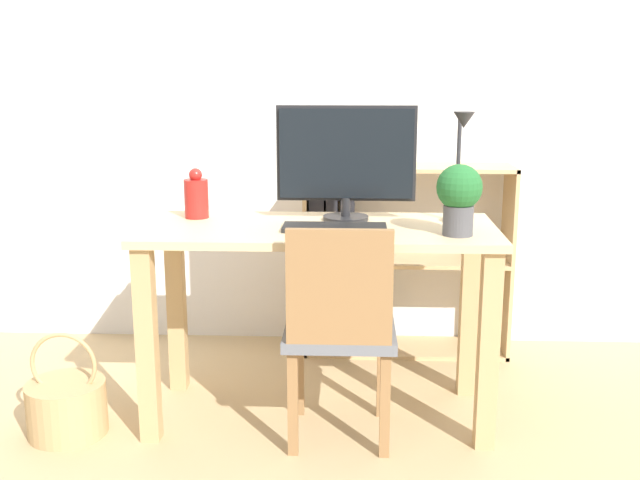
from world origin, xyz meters
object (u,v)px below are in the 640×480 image
at_px(potted_plant, 459,195).
at_px(chair, 340,326).
at_px(keyboard, 335,228).
at_px(vase, 196,197).
at_px(basket, 67,406).
at_px(desk_lamp, 461,156).
at_px(monitor, 346,158).
at_px(bookshelf, 365,263).

height_order(potted_plant, chair, potted_plant).
relative_size(keyboard, vase, 1.93).
xyz_separation_m(vase, basket, (-0.45, -0.34, -0.74)).
xyz_separation_m(keyboard, potted_plant, (0.44, -0.07, 0.14)).
height_order(vase, desk_lamp, desk_lamp).
relative_size(monitor, vase, 2.72).
xyz_separation_m(monitor, keyboard, (-0.04, -0.18, -0.24)).
bearing_deg(keyboard, vase, 159.98).
xyz_separation_m(monitor, chair, (-0.02, -0.35, -0.56)).
bearing_deg(vase, chair, -32.09).
distance_m(desk_lamp, basket, 1.75).
distance_m(monitor, basket, 1.41).
distance_m(keyboard, bookshelf, 0.86).
relative_size(vase, basket, 0.49).
relative_size(chair, bookshelf, 0.85).
relative_size(vase, bookshelf, 0.20).
bearing_deg(keyboard, potted_plant, -9.18).
relative_size(vase, desk_lamp, 0.46).
xyz_separation_m(vase, potted_plant, (0.99, -0.27, 0.06)).
distance_m(bookshelf, basket, 1.49).
bearing_deg(vase, potted_plant, -15.35).
distance_m(vase, desk_lamp, 1.04).
distance_m(desk_lamp, bookshelf, 0.95).
height_order(keyboard, basket, keyboard).
bearing_deg(chair, keyboard, 101.97).
bearing_deg(keyboard, basket, -171.93).
bearing_deg(bookshelf, monitor, -98.44).
height_order(chair, bookshelf, bookshelf).
height_order(chair, basket, chair).
xyz_separation_m(monitor, potted_plant, (0.40, -0.26, -0.10)).
relative_size(monitor, desk_lamp, 1.26).
bearing_deg(vase, bookshelf, 40.29).
xyz_separation_m(monitor, bookshelf, (0.09, 0.59, -0.58)).
height_order(keyboard, vase, vase).
xyz_separation_m(potted_plant, chair, (-0.42, -0.09, -0.46)).
height_order(monitor, keyboard, monitor).
relative_size(desk_lamp, basket, 1.06).
height_order(keyboard, chair, chair).
height_order(monitor, basket, monitor).
bearing_deg(monitor, vase, 178.41).
bearing_deg(bookshelf, chair, -96.27).
bearing_deg(chair, bookshelf, 87.22).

